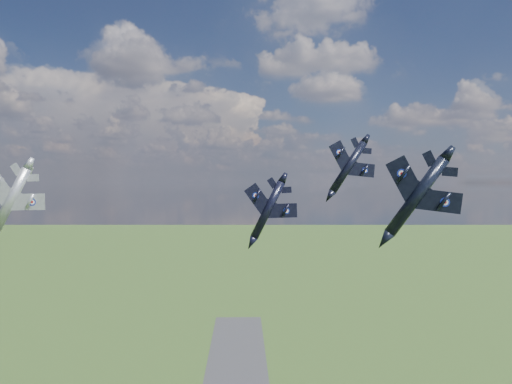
{
  "coord_description": "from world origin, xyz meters",
  "views": [
    {
      "loc": [
        2.94,
        -61.33,
        84.46
      ],
      "look_at": [
        4.88,
        13.02,
        83.09
      ],
      "focal_mm": 35.0,
      "sensor_mm": 36.0,
      "label": 1
    }
  ],
  "objects_px": {
    "jet_lead_navy": "(268,210)",
    "jet_high_navy": "(348,167)",
    "jet_right_navy": "(417,196)",
    "jet_left_silver": "(11,200)"
  },
  "relations": [
    {
      "from": "jet_lead_navy",
      "to": "jet_high_navy",
      "type": "relative_size",
      "value": 0.93
    },
    {
      "from": "jet_right_navy",
      "to": "jet_high_navy",
      "type": "relative_size",
      "value": 0.89
    },
    {
      "from": "jet_right_navy",
      "to": "jet_high_navy",
      "type": "bearing_deg",
      "value": 105.85
    },
    {
      "from": "jet_lead_navy",
      "to": "jet_high_navy",
      "type": "bearing_deg",
      "value": 36.06
    },
    {
      "from": "jet_lead_navy",
      "to": "jet_high_navy",
      "type": "height_order",
      "value": "jet_high_navy"
    },
    {
      "from": "jet_high_navy",
      "to": "jet_left_silver",
      "type": "bearing_deg",
      "value": -169.17
    },
    {
      "from": "jet_right_navy",
      "to": "jet_left_silver",
      "type": "bearing_deg",
      "value": 175.02
    },
    {
      "from": "jet_lead_navy",
      "to": "jet_left_silver",
      "type": "bearing_deg",
      "value": -168.99
    },
    {
      "from": "jet_right_navy",
      "to": "jet_left_silver",
      "type": "distance_m",
      "value": 56.56
    },
    {
      "from": "jet_lead_navy",
      "to": "jet_right_navy",
      "type": "relative_size",
      "value": 1.05
    }
  ]
}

